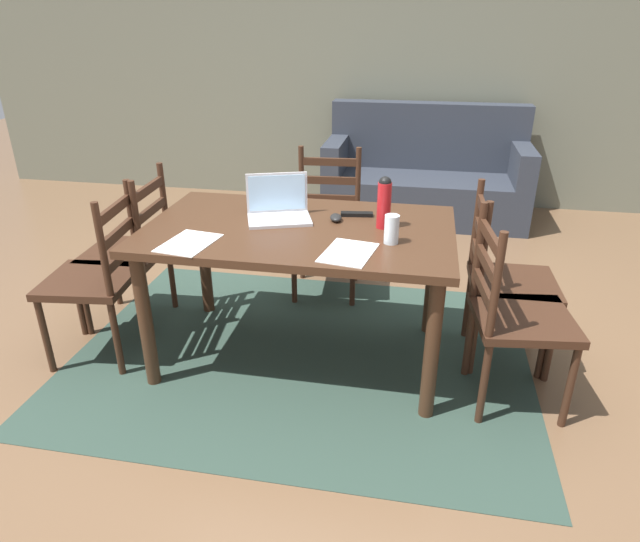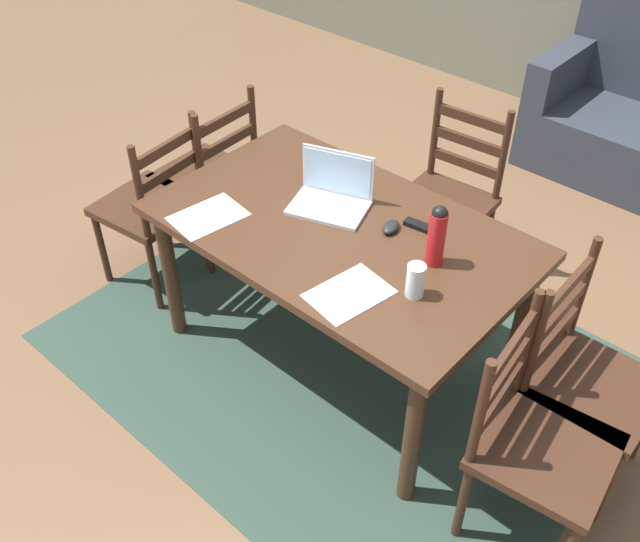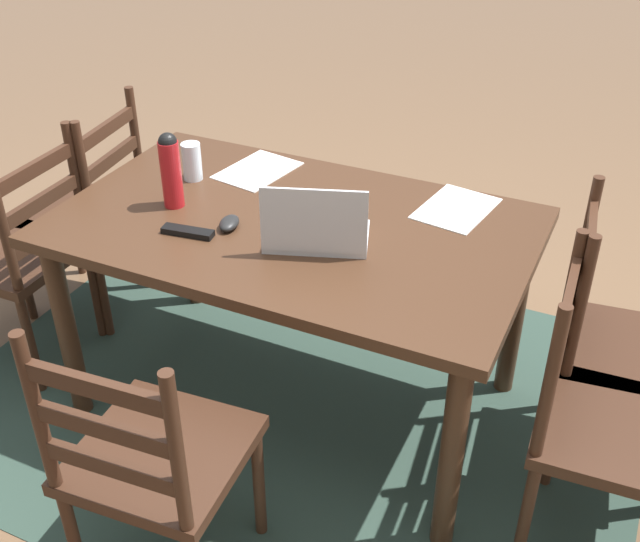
% 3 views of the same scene
% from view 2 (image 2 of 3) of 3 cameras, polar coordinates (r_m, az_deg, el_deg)
% --- Properties ---
extents(ground_plane, '(14.00, 14.00, 0.00)m').
position_cam_2_polar(ground_plane, '(3.43, 1.38, -6.69)').
color(ground_plane, brown).
extents(area_rug, '(2.49, 1.89, 0.01)m').
position_cam_2_polar(area_rug, '(3.43, 1.38, -6.66)').
color(area_rug, '#2D4238').
rests_on(area_rug, ground).
extents(dining_table, '(1.55, 0.94, 0.76)m').
position_cam_2_polar(dining_table, '(2.98, 1.57, 2.10)').
color(dining_table, '#422819').
rests_on(dining_table, ground).
extents(chair_right_near, '(0.49, 0.49, 0.95)m').
position_cam_2_polar(chair_right_near, '(2.64, 16.88, -13.11)').
color(chair_right_near, '#3D2316').
rests_on(chair_right_near, ground).
extents(chair_far_head, '(0.47, 0.47, 0.95)m').
position_cam_2_polar(chair_far_head, '(3.66, 10.11, 5.64)').
color(chair_far_head, '#3D2316').
rests_on(chair_far_head, ground).
extents(chair_left_far, '(0.46, 0.46, 0.95)m').
position_cam_2_polar(chair_left_far, '(3.84, -8.84, 7.53)').
color(chair_left_far, '#3D2316').
rests_on(chair_left_far, ground).
extents(chair_left_near, '(0.49, 0.49, 0.95)m').
position_cam_2_polar(chair_left_near, '(3.66, -13.23, 5.05)').
color(chair_left_near, '#3D2316').
rests_on(chair_left_near, ground).
extents(chair_right_far, '(0.45, 0.45, 0.95)m').
position_cam_2_polar(chair_right_far, '(2.89, 20.48, -8.26)').
color(chair_right_far, '#3D2316').
rests_on(chair_right_far, ground).
extents(laptop, '(0.38, 0.31, 0.23)m').
position_cam_2_polar(laptop, '(3.03, 1.02, 6.34)').
color(laptop, silver).
rests_on(laptop, dining_table).
extents(water_bottle, '(0.07, 0.07, 0.26)m').
position_cam_2_polar(water_bottle, '(2.69, 9.35, 2.92)').
color(water_bottle, red).
rests_on(water_bottle, dining_table).
extents(drinking_glass, '(0.07, 0.07, 0.14)m').
position_cam_2_polar(drinking_glass, '(2.58, 7.66, -0.77)').
color(drinking_glass, silver).
rests_on(drinking_glass, dining_table).
extents(computer_mouse, '(0.08, 0.11, 0.03)m').
position_cam_2_polar(computer_mouse, '(2.91, 5.70, 3.54)').
color(computer_mouse, black).
rests_on(computer_mouse, dining_table).
extents(tv_remote, '(0.17, 0.07, 0.02)m').
position_cam_2_polar(tv_remote, '(2.93, 8.31, 3.47)').
color(tv_remote, black).
rests_on(tv_remote, dining_table).
extents(paper_stack_left, '(0.25, 0.32, 0.00)m').
position_cam_2_polar(paper_stack_left, '(3.01, -8.95, 4.35)').
color(paper_stack_left, white).
rests_on(paper_stack_left, dining_table).
extents(paper_stack_right, '(0.26, 0.33, 0.00)m').
position_cam_2_polar(paper_stack_right, '(2.60, 2.36, -1.83)').
color(paper_stack_right, white).
rests_on(paper_stack_right, dining_table).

